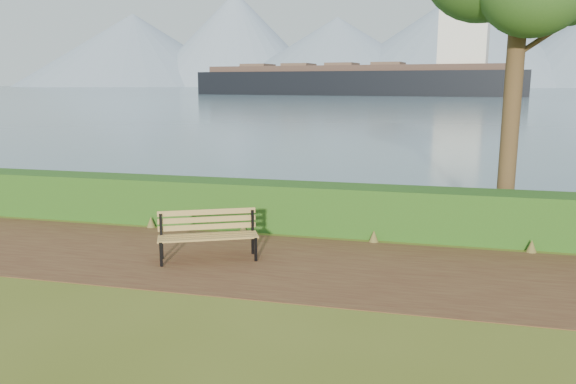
# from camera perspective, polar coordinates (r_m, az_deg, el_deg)

# --- Properties ---
(ground) EXTENTS (140.00, 140.00, 0.00)m
(ground) POSITION_cam_1_polar(r_m,az_deg,el_deg) (9.57, -2.10, -7.81)
(ground) COLOR #55611B
(ground) RESTS_ON ground
(path) EXTENTS (40.00, 3.40, 0.01)m
(path) POSITION_cam_1_polar(r_m,az_deg,el_deg) (9.85, -1.63, -7.23)
(path) COLOR #51281B
(path) RESTS_ON ground
(hedge) EXTENTS (32.00, 0.85, 1.00)m
(hedge) POSITION_cam_1_polar(r_m,az_deg,el_deg) (11.87, 1.29, -1.56)
(hedge) COLOR #1F4814
(hedge) RESTS_ON ground
(water) EXTENTS (700.00, 510.00, 0.00)m
(water) POSITION_cam_1_polar(r_m,az_deg,el_deg) (268.74, 13.34, 10.14)
(water) COLOR #475F72
(water) RESTS_ON ground
(mountains) EXTENTS (585.00, 190.00, 70.00)m
(mountains) POSITION_cam_1_polar(r_m,az_deg,el_deg) (415.66, 12.42, 14.23)
(mountains) COLOR #798BA1
(mountains) RESTS_ON ground
(bench) EXTENTS (1.79, 1.17, 0.87)m
(bench) POSITION_cam_1_polar(r_m,az_deg,el_deg) (10.05, -8.15, -4.00)
(bench) COLOR black
(bench) RESTS_ON ground
(cargo_ship) EXTENTS (79.93, 24.43, 23.97)m
(cargo_ship) POSITION_cam_1_polar(r_m,az_deg,el_deg) (137.87, 7.74, 11.19)
(cargo_ship) COLOR black
(cargo_ship) RESTS_ON ground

